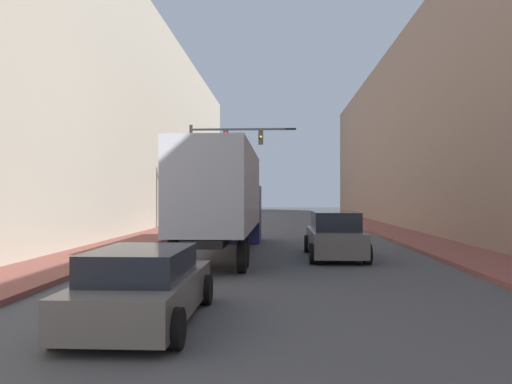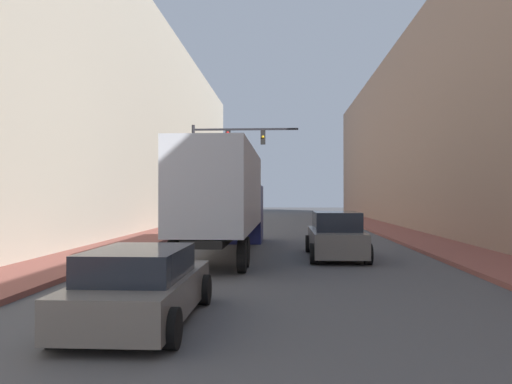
{
  "view_description": "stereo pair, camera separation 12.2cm",
  "coord_description": "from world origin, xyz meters",
  "px_view_note": "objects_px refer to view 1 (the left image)",
  "views": [
    {
      "loc": [
        0.08,
        -0.48,
        2.32
      ],
      "look_at": [
        -0.64,
        14.3,
        2.44
      ],
      "focal_mm": 35.0,
      "sensor_mm": 36.0,
      "label": 1
    },
    {
      "loc": [
        0.21,
        -0.47,
        2.32
      ],
      "look_at": [
        -0.64,
        14.3,
        2.44
      ],
      "focal_mm": 35.0,
      "sensor_mm": 36.0,
      "label": 2
    }
  ],
  "objects_px": {
    "semi_truck": "(226,197)",
    "suv_car": "(334,236)",
    "traffic_signal_gantry": "(215,158)",
    "sedan_car": "(144,287)"
  },
  "relations": [
    {
      "from": "semi_truck",
      "to": "traffic_signal_gantry",
      "type": "height_order",
      "value": "traffic_signal_gantry"
    },
    {
      "from": "semi_truck",
      "to": "suv_car",
      "type": "height_order",
      "value": "semi_truck"
    },
    {
      "from": "semi_truck",
      "to": "traffic_signal_gantry",
      "type": "distance_m",
      "value": 11.76
    },
    {
      "from": "semi_truck",
      "to": "sedan_car",
      "type": "bearing_deg",
      "value": -91.54
    },
    {
      "from": "traffic_signal_gantry",
      "to": "semi_truck",
      "type": "bearing_deg",
      "value": -80.43
    },
    {
      "from": "semi_truck",
      "to": "suv_car",
      "type": "bearing_deg",
      "value": -15.24
    },
    {
      "from": "semi_truck",
      "to": "traffic_signal_gantry",
      "type": "xyz_separation_m",
      "value": [
        -1.91,
        11.34,
        2.46
      ]
    },
    {
      "from": "semi_truck",
      "to": "sedan_car",
      "type": "xyz_separation_m",
      "value": [
        -0.3,
        -11.01,
        -1.61
      ]
    },
    {
      "from": "semi_truck",
      "to": "suv_car",
      "type": "xyz_separation_m",
      "value": [
        4.24,
        -1.16,
        -1.46
      ]
    },
    {
      "from": "sedan_car",
      "to": "suv_car",
      "type": "height_order",
      "value": "suv_car"
    }
  ]
}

